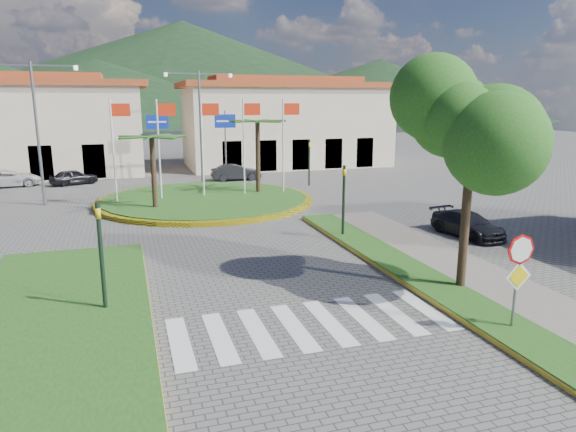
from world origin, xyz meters
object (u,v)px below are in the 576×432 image
object	(u,v)px
car_dark_a	(74,177)
car_side_right	(468,224)
white_van	(8,178)
roundabout_island	(206,199)
car_dark_b	(236,172)
deciduous_tree	(473,125)
stop_sign	(519,267)

from	to	relation	value
car_dark_a	car_side_right	distance (m)	27.48
white_van	car_side_right	bearing A→B (deg)	-146.83
white_van	car_dark_a	bearing A→B (deg)	-107.83
roundabout_island	car_dark_b	size ratio (longest dim) A/B	3.44
roundabout_island	deciduous_tree	distance (m)	18.55
roundabout_island	stop_sign	world-z (taller)	roundabout_island
stop_sign	deciduous_tree	distance (m)	4.59
car_dark_a	car_side_right	size ratio (longest dim) A/B	0.87
car_side_right	stop_sign	bearing A→B (deg)	-127.66
stop_sign	roundabout_island	bearing A→B (deg)	103.73
deciduous_tree	car_dark_a	world-z (taller)	deciduous_tree
roundabout_island	car_dark_b	distance (m)	8.76
deciduous_tree	white_van	xyz separation A→B (m)	(-17.83, 26.82, -4.57)
stop_sign	car_side_right	size ratio (longest dim) A/B	0.71
roundabout_island	stop_sign	size ratio (longest dim) A/B	4.79
white_van	car_dark_a	size ratio (longest dim) A/B	1.33
stop_sign	white_van	distance (m)	34.49
deciduous_tree	car_side_right	bearing A→B (deg)	51.90
car_dark_b	car_dark_a	bearing A→B (deg)	83.08
roundabout_island	car_dark_a	world-z (taller)	roundabout_island
roundabout_island	car_dark_a	xyz separation A→B (m)	(-8.00, 9.47, 0.38)
car_dark_a	stop_sign	bearing A→B (deg)	178.75
deciduous_tree	roundabout_island	bearing A→B (deg)	107.91
deciduous_tree	car_dark_a	size ratio (longest dim) A/B	2.09
deciduous_tree	car_side_right	size ratio (longest dim) A/B	1.82
car_dark_a	car_side_right	bearing A→B (deg)	-164.19
roundabout_island	car_side_right	size ratio (longest dim) A/B	3.41
car_dark_a	car_dark_b	bearing A→B (deg)	-122.11
stop_sign	deciduous_tree	world-z (taller)	deciduous_tree
car_dark_a	car_dark_b	size ratio (longest dim) A/B	0.88
roundabout_island	white_van	distance (m)	15.77
stop_sign	deciduous_tree	size ratio (longest dim) A/B	0.39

